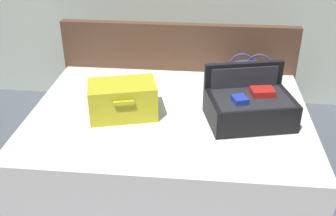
% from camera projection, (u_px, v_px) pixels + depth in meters
% --- Properties ---
extents(ground_plane, '(12.00, 12.00, 0.00)m').
position_uv_depth(ground_plane, '(164.00, 200.00, 2.89)').
color(ground_plane, '#4C515B').
extents(bed, '(2.06, 1.53, 0.50)m').
position_uv_depth(bed, '(169.00, 140.00, 3.12)').
color(bed, silver).
rests_on(bed, ground).
extents(headboard, '(2.10, 0.08, 0.93)m').
position_uv_depth(headboard, '(178.00, 73.00, 3.72)').
color(headboard, '#4C3323').
rests_on(headboard, ground).
extents(hard_case_large, '(0.66, 0.54, 0.37)m').
position_uv_depth(hard_case_large, '(249.00, 106.00, 2.83)').
color(hard_case_large, black).
rests_on(hard_case_large, bed).
extents(hard_case_medium, '(0.54, 0.40, 0.25)m').
position_uv_depth(hard_case_medium, '(122.00, 100.00, 2.90)').
color(hard_case_medium, gold).
rests_on(hard_case_medium, bed).
extents(duffel_bag, '(0.46, 0.21, 0.28)m').
position_uv_depth(duffel_bag, '(250.00, 72.00, 3.35)').
color(duffel_bag, navy).
rests_on(duffel_bag, bed).
extents(pillow_near_headboard, '(0.40, 0.32, 0.15)m').
position_uv_depth(pillow_near_headboard, '(128.00, 82.00, 3.28)').
color(pillow_near_headboard, white).
rests_on(pillow_near_headboard, bed).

